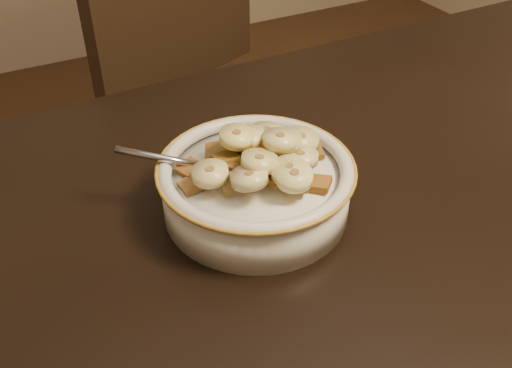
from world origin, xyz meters
name	(u,v)px	position (x,y,z in m)	size (l,w,h in m)	color
table	(388,342)	(0.00, 0.00, 0.73)	(1.40, 0.90, 0.04)	black
chair	(216,109)	(0.18, 0.75, 0.50)	(0.44, 0.44, 1.01)	black
cereal_bowl	(256,192)	(-0.03, 0.17, 0.77)	(0.17, 0.17, 0.04)	silver
milk	(256,174)	(-0.03, 0.17, 0.79)	(0.14, 0.14, 0.00)	white
spoon	(226,170)	(-0.05, 0.18, 0.80)	(0.03, 0.04, 0.01)	#A6ADC3
cereal_square_0	(273,157)	(-0.02, 0.16, 0.81)	(0.02, 0.02, 0.01)	brown
cereal_square_1	(260,143)	(-0.02, 0.18, 0.81)	(0.02, 0.02, 0.01)	brown
cereal_square_2	(233,182)	(-0.06, 0.15, 0.81)	(0.02, 0.02, 0.01)	brown
cereal_square_3	(226,159)	(-0.05, 0.18, 0.81)	(0.02, 0.02, 0.01)	brown
cereal_square_4	(273,176)	(-0.03, 0.14, 0.81)	(0.02, 0.02, 0.01)	brown
cereal_square_5	(266,145)	(-0.01, 0.17, 0.81)	(0.02, 0.02, 0.01)	brown
cereal_square_6	(304,153)	(0.02, 0.17, 0.80)	(0.02, 0.02, 0.01)	brown
cereal_square_7	(296,168)	(0.00, 0.14, 0.80)	(0.02, 0.02, 0.01)	brown
cereal_square_8	(294,143)	(0.02, 0.18, 0.80)	(0.02, 0.02, 0.01)	brown
cereal_square_9	(318,183)	(0.01, 0.12, 0.80)	(0.02, 0.02, 0.01)	brown
cereal_square_10	(271,144)	(0.00, 0.19, 0.80)	(0.02, 0.02, 0.01)	#9C6034
cereal_square_11	(256,164)	(-0.03, 0.15, 0.81)	(0.02, 0.02, 0.01)	brown
cereal_square_12	(192,185)	(-0.09, 0.17, 0.80)	(0.02, 0.02, 0.01)	olive
cereal_square_13	(205,177)	(-0.07, 0.17, 0.80)	(0.02, 0.02, 0.01)	brown
cereal_square_14	(298,183)	(-0.01, 0.13, 0.80)	(0.02, 0.02, 0.01)	#996025
cereal_square_15	(216,151)	(-0.05, 0.20, 0.80)	(0.02, 0.02, 0.01)	olive
cereal_square_16	(258,156)	(-0.03, 0.16, 0.81)	(0.02, 0.02, 0.01)	#945A20
cereal_square_17	(238,148)	(-0.03, 0.19, 0.81)	(0.02, 0.02, 0.01)	brown
cereal_square_18	(256,170)	(-0.04, 0.15, 0.81)	(0.02, 0.02, 0.01)	brown
cereal_square_19	(190,169)	(-0.08, 0.19, 0.80)	(0.02, 0.02, 0.01)	brown
cereal_square_20	(312,151)	(0.03, 0.17, 0.80)	(0.02, 0.02, 0.01)	brown
cereal_square_21	(287,172)	(-0.01, 0.14, 0.81)	(0.02, 0.02, 0.01)	olive
cereal_square_22	(232,164)	(-0.05, 0.17, 0.81)	(0.02, 0.02, 0.01)	brown
cereal_square_23	(247,138)	(-0.02, 0.21, 0.80)	(0.02, 0.02, 0.01)	brown
cereal_square_24	(292,154)	(0.01, 0.17, 0.80)	(0.02, 0.02, 0.01)	brown
banana_slice_0	(248,137)	(-0.03, 0.18, 0.82)	(0.03, 0.03, 0.01)	#FDEA9E
banana_slice_1	(289,171)	(-0.02, 0.13, 0.82)	(0.03, 0.03, 0.01)	#F2E47D
banana_slice_2	(280,140)	(-0.01, 0.16, 0.82)	(0.03, 0.03, 0.01)	#DCCE88
banana_slice_3	(300,158)	(0.00, 0.15, 0.81)	(0.03, 0.03, 0.01)	beige
banana_slice_4	(284,142)	(0.00, 0.16, 0.82)	(0.03, 0.03, 0.01)	#D7C478
banana_slice_5	(302,140)	(0.02, 0.16, 0.82)	(0.03, 0.03, 0.01)	#D3BD73
banana_slice_6	(267,133)	(0.00, 0.19, 0.81)	(0.03, 0.03, 0.01)	beige
banana_slice_7	(210,173)	(-0.07, 0.16, 0.81)	(0.03, 0.03, 0.01)	#E7CF7E
banana_slice_8	(237,137)	(-0.04, 0.18, 0.83)	(0.03, 0.03, 0.01)	#F7E980
banana_slice_9	(259,162)	(-0.03, 0.15, 0.82)	(0.03, 0.03, 0.01)	#D4B76B
banana_slice_10	(249,178)	(-0.05, 0.14, 0.82)	(0.03, 0.03, 0.01)	#DAC47D
banana_slice_11	(294,177)	(-0.02, 0.12, 0.81)	(0.03, 0.03, 0.01)	#F2E791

